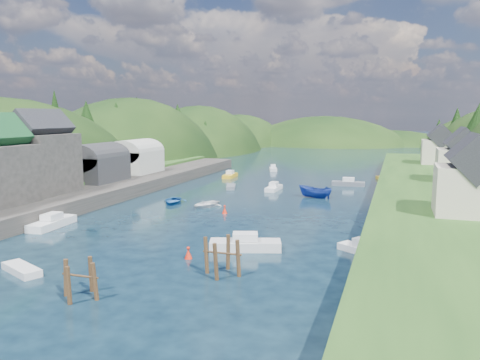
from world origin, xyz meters
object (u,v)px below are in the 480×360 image
(piling_cluster_far, at_px, (222,260))
(piling_cluster_near, at_px, (80,283))
(channel_buoy_near, at_px, (188,253))
(channel_buoy_far, at_px, (225,210))

(piling_cluster_far, bearing_deg, piling_cluster_near, -135.18)
(channel_buoy_near, bearing_deg, piling_cluster_far, -34.28)
(piling_cluster_near, xyz_separation_m, channel_buoy_far, (-0.30, 29.33, -0.57))
(piling_cluster_far, bearing_deg, channel_buoy_far, 110.00)
(piling_cluster_near, bearing_deg, piling_cluster_far, 44.82)
(piling_cluster_far, relative_size, channel_buoy_near, 3.23)
(piling_cluster_far, distance_m, channel_buoy_far, 23.16)
(piling_cluster_near, distance_m, piling_cluster_far, 10.75)
(piling_cluster_far, relative_size, channel_buoy_far, 3.23)
(piling_cluster_near, bearing_deg, channel_buoy_far, 90.58)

